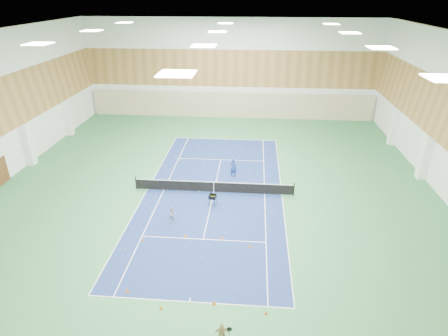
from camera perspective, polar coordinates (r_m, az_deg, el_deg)
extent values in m
plane|color=#317441|center=(30.43, -1.57, -3.68)|extent=(40.00, 40.00, 0.00)
cube|color=navy|center=(30.43, -1.57, -3.67)|extent=(10.97, 23.77, 0.01)
cube|color=#C6B793|center=(48.10, 0.98, 9.54)|extent=(35.40, 0.16, 3.20)
cube|color=#593319|center=(36.39, -30.91, -0.50)|extent=(0.08, 1.80, 2.20)
imported|color=#213F9A|center=(32.59, 1.43, 0.09)|extent=(0.72, 0.58, 1.69)
imported|color=#9C9CA5|center=(26.82, -7.87, -6.97)|extent=(0.67, 0.63, 1.08)
imported|color=tan|center=(18.75, -0.37, -23.92)|extent=(0.74, 0.40, 1.20)
cone|color=#EC540C|center=(25.42, -12.20, -10.61)|extent=(0.18, 0.18, 0.19)
cone|color=orange|center=(25.30, -5.85, -10.24)|extent=(0.21, 0.21, 0.23)
cone|color=orange|center=(25.06, -0.31, -10.51)|extent=(0.18, 0.18, 0.20)
cone|color=#E45D0C|center=(24.39, 4.01, -11.70)|extent=(0.20, 0.20, 0.22)
cone|color=#F65D0C|center=(21.98, -14.51, -17.58)|extent=(0.21, 0.21, 0.23)
cone|color=orange|center=(20.74, -9.60, -20.23)|extent=(0.19, 0.19, 0.21)
cone|color=#DA610B|center=(20.71, -1.51, -19.80)|extent=(0.22, 0.22, 0.25)
cone|color=#D64C0B|center=(20.38, 6.45, -21.04)|extent=(0.17, 0.17, 0.19)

